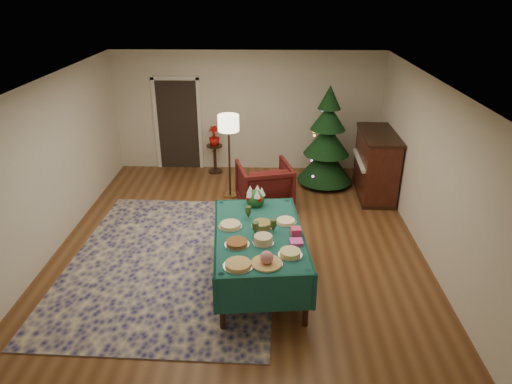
{
  "coord_description": "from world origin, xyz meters",
  "views": [
    {
      "loc": [
        0.46,
        -6.59,
        4.03
      ],
      "look_at": [
        0.29,
        -0.19,
        1.06
      ],
      "focal_mm": 32.0,
      "sensor_mm": 36.0,
      "label": 1
    }
  ],
  "objects_px": {
    "side_table": "(215,159)",
    "potted_plant": "(214,140)",
    "buffet_table": "(259,242)",
    "floor_lamp": "(229,128)",
    "christmas_tree": "(327,142)",
    "armchair": "(264,183)",
    "gift_box": "(296,232)",
    "piano": "(376,165)"
  },
  "relations": [
    {
      "from": "armchair",
      "to": "side_table",
      "type": "bearing_deg",
      "value": -71.11
    },
    {
      "from": "gift_box",
      "to": "armchair",
      "type": "distance_m",
      "value": 2.62
    },
    {
      "from": "armchair",
      "to": "potted_plant",
      "type": "bearing_deg",
      "value": -71.11
    },
    {
      "from": "buffet_table",
      "to": "side_table",
      "type": "relative_size",
      "value": 3.49
    },
    {
      "from": "buffet_table",
      "to": "christmas_tree",
      "type": "bearing_deg",
      "value": 69.47
    },
    {
      "from": "armchair",
      "to": "christmas_tree",
      "type": "height_order",
      "value": "christmas_tree"
    },
    {
      "from": "side_table",
      "to": "potted_plant",
      "type": "relative_size",
      "value": 1.47
    },
    {
      "from": "buffet_table",
      "to": "gift_box",
      "type": "xyz_separation_m",
      "value": [
        0.51,
        -0.07,
        0.22
      ]
    },
    {
      "from": "potted_plant",
      "to": "christmas_tree",
      "type": "bearing_deg",
      "value": -14.37
    },
    {
      "from": "buffet_table",
      "to": "piano",
      "type": "bearing_deg",
      "value": 53.55
    },
    {
      "from": "armchair",
      "to": "piano",
      "type": "relative_size",
      "value": 0.64
    },
    {
      "from": "side_table",
      "to": "armchair",
      "type": "bearing_deg",
      "value": -56.89
    },
    {
      "from": "armchair",
      "to": "floor_lamp",
      "type": "height_order",
      "value": "floor_lamp"
    },
    {
      "from": "floor_lamp",
      "to": "potted_plant",
      "type": "bearing_deg",
      "value": 109.11
    },
    {
      "from": "buffet_table",
      "to": "floor_lamp",
      "type": "relative_size",
      "value": 1.33
    },
    {
      "from": "floor_lamp",
      "to": "piano",
      "type": "height_order",
      "value": "floor_lamp"
    },
    {
      "from": "floor_lamp",
      "to": "christmas_tree",
      "type": "height_order",
      "value": "christmas_tree"
    },
    {
      "from": "floor_lamp",
      "to": "piano",
      "type": "relative_size",
      "value": 1.1
    },
    {
      "from": "armchair",
      "to": "side_table",
      "type": "distance_m",
      "value": 2.12
    },
    {
      "from": "christmas_tree",
      "to": "gift_box",
      "type": "bearing_deg",
      "value": -102.85
    },
    {
      "from": "buffet_table",
      "to": "gift_box",
      "type": "distance_m",
      "value": 0.56
    },
    {
      "from": "buffet_table",
      "to": "potted_plant",
      "type": "distance_m",
      "value": 4.38
    },
    {
      "from": "christmas_tree",
      "to": "piano",
      "type": "distance_m",
      "value": 1.12
    },
    {
      "from": "armchair",
      "to": "christmas_tree",
      "type": "xyz_separation_m",
      "value": [
        1.3,
        1.14,
        0.47
      ]
    },
    {
      "from": "buffet_table",
      "to": "floor_lamp",
      "type": "height_order",
      "value": "floor_lamp"
    },
    {
      "from": "floor_lamp",
      "to": "side_table",
      "type": "relative_size",
      "value": 2.62
    },
    {
      "from": "buffet_table",
      "to": "side_table",
      "type": "distance_m",
      "value": 4.39
    },
    {
      "from": "buffet_table",
      "to": "potted_plant",
      "type": "bearing_deg",
      "value": 104.51
    },
    {
      "from": "armchair",
      "to": "potted_plant",
      "type": "height_order",
      "value": "armchair"
    },
    {
      "from": "buffet_table",
      "to": "christmas_tree",
      "type": "distance_m",
      "value": 3.87
    },
    {
      "from": "armchair",
      "to": "piano",
      "type": "height_order",
      "value": "piano"
    },
    {
      "from": "christmas_tree",
      "to": "side_table",
      "type": "bearing_deg",
      "value": 165.63
    },
    {
      "from": "piano",
      "to": "side_table",
      "type": "bearing_deg",
      "value": 161.89
    },
    {
      "from": "christmas_tree",
      "to": "floor_lamp",
      "type": "bearing_deg",
      "value": -161.79
    },
    {
      "from": "armchair",
      "to": "christmas_tree",
      "type": "bearing_deg",
      "value": -153.01
    },
    {
      "from": "side_table",
      "to": "christmas_tree",
      "type": "height_order",
      "value": "christmas_tree"
    },
    {
      "from": "side_table",
      "to": "buffet_table",
      "type": "bearing_deg",
      "value": -75.49
    },
    {
      "from": "armchair",
      "to": "floor_lamp",
      "type": "xyz_separation_m",
      "value": [
        -0.71,
        0.48,
        0.95
      ]
    },
    {
      "from": "armchair",
      "to": "side_table",
      "type": "height_order",
      "value": "armchair"
    },
    {
      "from": "buffet_table",
      "to": "christmas_tree",
      "type": "height_order",
      "value": "christmas_tree"
    },
    {
      "from": "buffet_table",
      "to": "armchair",
      "type": "distance_m",
      "value": 2.48
    },
    {
      "from": "side_table",
      "to": "christmas_tree",
      "type": "relative_size",
      "value": 0.3
    }
  ]
}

